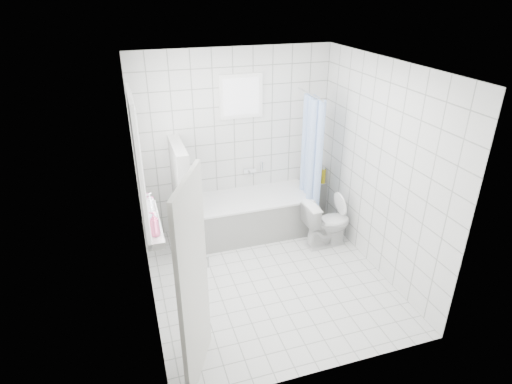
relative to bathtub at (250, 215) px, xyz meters
name	(u,v)px	position (x,y,z in m)	size (l,w,h in m)	color
ground	(268,278)	(-0.11, -1.12, -0.29)	(3.00, 3.00, 0.00)	white
ceiling	(272,65)	(-0.11, -1.12, 2.31)	(3.00, 3.00, 0.00)	white
wall_back	(235,142)	(-0.11, 0.38, 1.01)	(2.80, 0.02, 2.60)	white
wall_front	(331,258)	(-0.11, -2.62, 1.01)	(2.80, 0.02, 2.60)	white
wall_left	(142,202)	(-1.51, -1.12, 1.01)	(0.02, 3.00, 2.60)	white
wall_right	(379,169)	(1.29, -1.12, 1.01)	(0.02, 3.00, 2.60)	white
window_left	(140,164)	(-1.46, -0.82, 1.31)	(0.01, 0.90, 1.40)	white
window_back	(241,97)	(-0.01, 0.33, 1.66)	(0.50, 0.01, 0.50)	white
window_sill	(152,224)	(-1.42, -0.82, 0.57)	(0.18, 1.02, 0.08)	white
door	(194,285)	(-1.19, -2.24, 0.71)	(0.04, 0.80, 2.00)	silver
bathtub	(250,215)	(0.00, 0.00, 0.00)	(1.80, 0.77, 0.58)	white
partition_wall	(182,198)	(-0.97, -0.05, 0.46)	(0.15, 0.85, 1.50)	white
tiled_ledge	(315,198)	(1.16, 0.25, -0.02)	(0.40, 0.24, 0.55)	white
toilet	(327,223)	(0.92, -0.63, 0.05)	(0.38, 0.67, 0.68)	white
curtain_rod	(310,94)	(0.84, -0.02, 1.71)	(0.02, 0.02, 0.80)	silver
shower_curtain	(310,161)	(0.84, -0.16, 0.81)	(0.14, 0.48, 1.78)	#4F85E8
tub_faucet	(250,170)	(0.10, 0.33, 0.56)	(0.18, 0.06, 0.06)	silver
sill_bottles	(152,213)	(-1.41, -0.86, 0.73)	(0.16, 0.79, 0.29)	white
ledge_bottles	(317,176)	(1.15, 0.23, 0.37)	(0.21, 0.16, 0.24)	red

